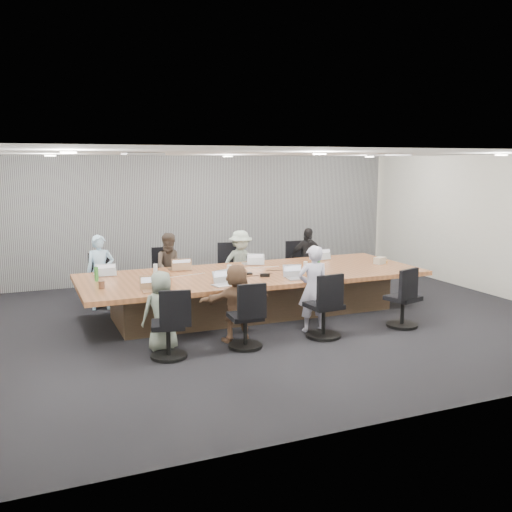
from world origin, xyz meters
name	(u,v)px	position (x,y,z in m)	size (l,w,h in m)	color
floor	(265,320)	(0.00, 0.00, 0.00)	(10.00, 8.00, 0.00)	black
ceiling	(266,153)	(0.00, 0.00, 2.80)	(10.00, 8.00, 0.00)	white
wall_back	(196,217)	(0.00, 4.00, 1.40)	(10.00, 2.80, 0.00)	silver
wall_front	(422,287)	(0.00, -4.00, 1.40)	(10.00, 2.80, 0.00)	silver
wall_right	(495,226)	(5.00, 0.00, 1.40)	(8.00, 2.80, 0.00)	silver
curtain	(197,218)	(0.00, 3.92, 1.40)	(9.80, 0.04, 2.80)	gray
conference_table	(254,291)	(0.00, 0.50, 0.40)	(6.00, 2.20, 0.74)	#4A3627
chair_0	(99,286)	(-2.46, 2.20, 0.37)	(0.50, 0.50, 0.73)	black
chair_1	(167,279)	(-1.15, 2.20, 0.39)	(0.53, 0.53, 0.79)	black
chair_2	(234,273)	(0.27, 2.20, 0.41)	(0.55, 0.55, 0.82)	black
chair_3	(299,269)	(1.77, 2.20, 0.37)	(0.50, 0.50, 0.73)	black
chair_4	(168,330)	(-1.97, -1.20, 0.39)	(0.53, 0.53, 0.78)	black
chair_5	(245,322)	(-0.84, -1.20, 0.39)	(0.52, 0.52, 0.78)	black
chair_6	(324,311)	(0.45, -1.20, 0.42)	(0.56, 0.56, 0.84)	black
chair_7	(403,303)	(1.92, -1.20, 0.40)	(0.54, 0.54, 0.80)	black
person_0	(100,272)	(-2.46, 1.85, 0.68)	(0.50, 0.33, 1.37)	#A0C9E8
laptop_0	(105,274)	(-2.46, 1.30, 0.75)	(0.34, 0.24, 0.02)	#B2B2B7
person_1	(171,268)	(-1.15, 1.85, 0.67)	(0.65, 0.51, 1.34)	#463A31
laptop_1	(178,269)	(-1.15, 1.30, 0.75)	(0.36, 0.25, 0.02)	#8C6647
person_2	(241,263)	(0.27, 1.85, 0.66)	(0.85, 0.49, 1.32)	#92A394
laptop_2	(251,264)	(0.27, 1.30, 0.75)	(0.33, 0.23, 0.02)	#B2B2B7
person_3	(307,259)	(1.77, 1.85, 0.65)	(0.77, 0.32, 1.31)	black
laptop_3	(320,258)	(1.77, 1.30, 0.75)	(0.30, 0.21, 0.02)	#B2B2B7
person_4	(162,311)	(-1.97, -0.85, 0.58)	(0.56, 0.37, 1.15)	gray
laptop_4	(153,291)	(-1.97, -0.30, 0.75)	(0.31, 0.21, 0.02)	#8C6647
person_5	(237,303)	(-0.84, -0.85, 0.59)	(1.10, 0.35, 1.18)	brown
laptop_5	(224,285)	(-0.84, -0.30, 0.75)	(0.35, 0.24, 0.02)	#B2B2B7
person_6	(313,289)	(0.45, -0.85, 0.69)	(0.50, 0.33, 1.38)	silver
laptop_6	(297,278)	(0.45, -0.30, 0.75)	(0.33, 0.23, 0.02)	#B2B2B7
bottle_green_left	(96,274)	(-2.65, 0.81, 0.86)	(0.07, 0.07, 0.24)	#388A37
bottle_green_right	(318,266)	(1.08, 0.11, 0.85)	(0.06, 0.06, 0.22)	#388A37
bottle_clear	(155,271)	(-1.71, 0.68, 0.86)	(0.07, 0.07, 0.24)	silver
cup_white_far	(229,268)	(-0.35, 0.79, 0.79)	(0.09, 0.09, 0.11)	white
cup_white_near	(306,264)	(1.12, 0.68, 0.79)	(0.07, 0.07, 0.09)	white
mug_brown	(102,285)	(-2.65, 0.22, 0.80)	(0.09, 0.09, 0.12)	brown
mic_left	(238,278)	(-0.45, 0.09, 0.76)	(0.17, 0.11, 0.03)	black
mic_right	(248,274)	(-0.16, 0.38, 0.75)	(0.15, 0.10, 0.03)	black
stapler	(265,275)	(0.03, 0.07, 0.77)	(0.16, 0.04, 0.06)	black
canvas_bag	(380,260)	(2.55, 0.37, 0.80)	(0.23, 0.14, 0.13)	#BFB099
snack_packet	(381,262)	(2.65, 0.46, 0.76)	(0.20, 0.13, 0.04)	orange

